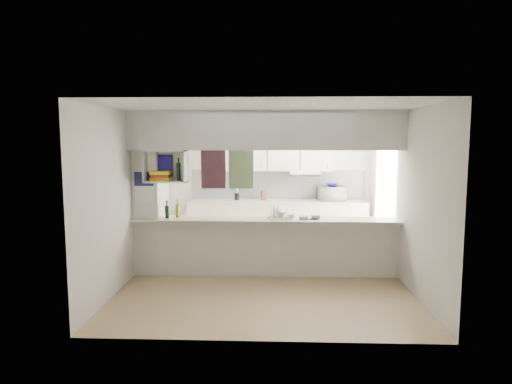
{
  "coord_description": "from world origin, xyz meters",
  "views": [
    {
      "loc": [
        0.13,
        -7.1,
        2.18
      ],
      "look_at": [
        -0.17,
        0.5,
        1.28
      ],
      "focal_mm": 32.0,
      "sensor_mm": 36.0,
      "label": 1
    }
  ],
  "objects_px": {
    "bowl": "(332,185)",
    "dish_rack": "(281,213)",
    "wine_bottles": "(172,211)",
    "microwave": "(332,193)"
  },
  "relations": [
    {
      "from": "bowl",
      "to": "wine_bottles",
      "type": "distance_m",
      "value": 3.5
    },
    {
      "from": "wine_bottles",
      "to": "microwave",
      "type": "bearing_deg",
      "value": 37.46
    },
    {
      "from": "dish_rack",
      "to": "wine_bottles",
      "type": "bearing_deg",
      "value": -165.32
    },
    {
      "from": "dish_rack",
      "to": "wine_bottles",
      "type": "height_order",
      "value": "wine_bottles"
    },
    {
      "from": "bowl",
      "to": "dish_rack",
      "type": "relative_size",
      "value": 0.54
    },
    {
      "from": "microwave",
      "to": "bowl",
      "type": "xyz_separation_m",
      "value": [
        0.0,
        -0.04,
        0.18
      ]
    },
    {
      "from": "microwave",
      "to": "bowl",
      "type": "distance_m",
      "value": 0.18
    },
    {
      "from": "bowl",
      "to": "dish_rack",
      "type": "distance_m",
      "value": 2.34
    },
    {
      "from": "dish_rack",
      "to": "wine_bottles",
      "type": "relative_size",
      "value": 1.54
    },
    {
      "from": "microwave",
      "to": "dish_rack",
      "type": "xyz_separation_m",
      "value": [
        -1.07,
        -2.1,
        -0.06
      ]
    }
  ]
}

